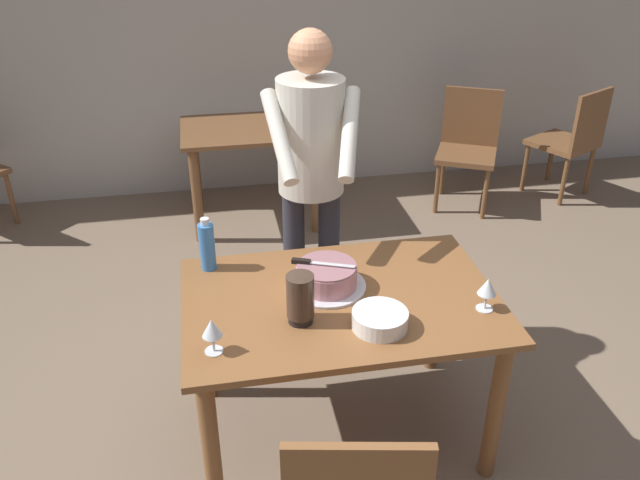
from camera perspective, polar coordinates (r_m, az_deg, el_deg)
ground_plane at (r=3.19m, az=1.62°, el=-16.35°), size 14.00×14.00×0.00m
back_wall at (r=5.26m, az=-5.36°, el=18.77°), size 10.00×0.12×2.70m
main_dining_table at (r=2.78m, az=1.80°, el=-7.22°), size 1.32×0.88×0.75m
cake_on_platter at (r=2.75m, az=0.58°, el=-3.29°), size 0.34×0.34×0.11m
cake_knife at (r=2.73m, az=-0.89°, el=-1.98°), size 0.26×0.12×0.02m
plate_stack at (r=2.53m, az=5.31°, el=-7.00°), size 0.22×0.22×0.07m
wine_glass_near at (r=2.39m, az=-9.52°, el=-7.75°), size 0.08×0.08×0.14m
wine_glass_far at (r=2.67m, az=14.56°, el=-4.09°), size 0.08×0.08×0.14m
water_bottle at (r=2.90m, az=-9.94°, el=-0.51°), size 0.07×0.07×0.25m
hurricane_lamp at (r=2.51m, az=-1.75°, el=-5.19°), size 0.11×0.11×0.21m
person_cutting_cake at (r=3.12m, az=-0.79°, el=6.48°), size 0.47×0.56×1.72m
background_table at (r=4.78m, az=-6.00°, el=8.06°), size 1.00×0.70×0.74m
background_chair_1 at (r=5.57m, az=21.35°, el=8.35°), size 0.59×0.59×0.90m
background_chair_2 at (r=5.20m, az=12.92°, el=8.24°), size 0.59×0.59×0.90m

